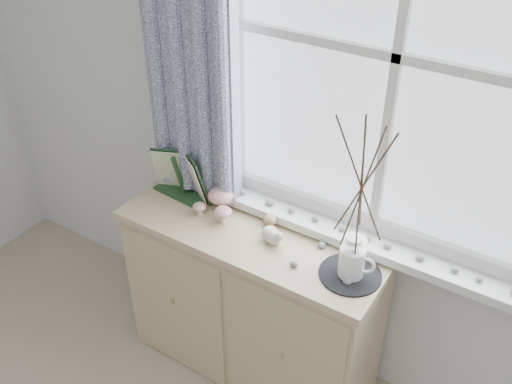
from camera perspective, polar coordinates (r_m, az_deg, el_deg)
sideboard at (r=2.73m, az=-0.39°, el=-10.91°), size 1.20×0.45×0.85m
botanical_book at (r=2.60m, az=-7.89°, el=1.50°), size 0.35×0.16×0.24m
toadstool_cluster at (r=2.52m, az=-3.72°, el=-0.89°), size 0.19×0.17×0.11m
wooden_eggs at (r=2.43m, az=1.40°, el=-3.34°), size 0.10×0.12×0.08m
songbird_figurine at (r=2.37m, az=1.58°, el=-4.33°), size 0.15×0.10×0.07m
crocheted_doily at (r=2.27m, az=9.39°, el=-8.12°), size 0.25×0.25×0.01m
twig_pitcher at (r=2.00m, az=10.55°, el=1.03°), size 0.34×0.34×0.76m
sideboard_pebbles at (r=2.32m, az=5.95°, el=-6.22°), size 0.33×0.23×0.02m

